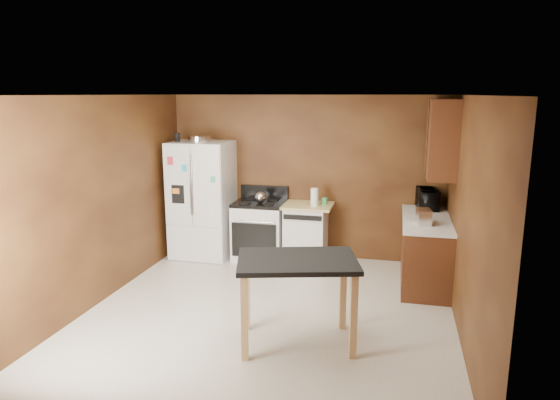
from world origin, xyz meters
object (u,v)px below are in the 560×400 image
(pen_cup, at_px, (177,137))
(green_canister, at_px, (324,201))
(refrigerator, at_px, (202,200))
(gas_range, at_px, (260,229))
(island, at_px, (297,272))
(paper_towel, at_px, (315,197))
(kettle, at_px, (260,197))
(microwave, at_px, (427,200))
(roasting_pan, at_px, (200,139))
(dishwasher, at_px, (306,232))
(toaster, at_px, (424,217))

(pen_cup, bearing_deg, green_canister, 5.12)
(refrigerator, relative_size, gas_range, 1.64)
(refrigerator, relative_size, island, 1.34)
(gas_range, bearing_deg, paper_towel, -3.83)
(pen_cup, xyz_separation_m, green_canister, (2.24, 0.20, -0.92))
(pen_cup, bearing_deg, kettle, 1.32)
(paper_towel, height_order, island, paper_towel)
(island, bearing_deg, refrigerator, 129.13)
(refrigerator, bearing_deg, gas_range, 3.81)
(green_canister, relative_size, microwave, 0.21)
(paper_towel, bearing_deg, kettle, -178.20)
(roasting_pan, distance_m, dishwasher, 2.15)
(toaster, xyz_separation_m, refrigerator, (-3.29, 0.75, -0.10))
(roasting_pan, bearing_deg, green_canister, 4.69)
(toaster, relative_size, gas_range, 0.24)
(gas_range, bearing_deg, dishwasher, 1.94)
(green_canister, height_order, island, green_canister)
(roasting_pan, height_order, refrigerator, roasting_pan)
(pen_cup, bearing_deg, toaster, -10.86)
(gas_range, bearing_deg, green_canister, 5.13)
(roasting_pan, bearing_deg, island, -50.72)
(green_canister, bearing_deg, microwave, 0.55)
(green_canister, bearing_deg, refrigerator, -175.50)
(green_canister, bearing_deg, toaster, -32.82)
(green_canister, xyz_separation_m, toaster, (1.39, -0.90, 0.06))
(refrigerator, height_order, gas_range, refrigerator)
(microwave, bearing_deg, green_canister, 82.26)
(paper_towel, distance_m, microwave, 1.62)
(microwave, distance_m, dishwasher, 1.84)
(green_canister, height_order, dishwasher, green_canister)
(green_canister, xyz_separation_m, island, (0.11, -2.62, -0.18))
(island, bearing_deg, gas_range, 113.46)
(microwave, height_order, refrigerator, refrigerator)
(microwave, bearing_deg, dishwasher, 84.28)
(refrigerator, xyz_separation_m, dishwasher, (1.63, 0.09, -0.45))
(kettle, height_order, green_canister, kettle)
(microwave, bearing_deg, roasting_pan, 84.59)
(kettle, relative_size, green_canister, 1.70)
(kettle, bearing_deg, roasting_pan, 179.04)
(gas_range, distance_m, island, 2.77)
(pen_cup, bearing_deg, island, -45.67)
(dishwasher, bearing_deg, island, -81.59)
(green_canister, bearing_deg, paper_towel, -130.77)
(paper_towel, bearing_deg, toaster, -26.37)
(pen_cup, distance_m, microwave, 3.83)
(green_canister, distance_m, refrigerator, 1.90)
(gas_range, bearing_deg, refrigerator, -176.19)
(roasting_pan, distance_m, paper_towel, 1.95)
(toaster, xyz_separation_m, microwave, (0.09, 0.91, 0.04))
(gas_range, xyz_separation_m, dishwasher, (0.72, 0.02, -0.01))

